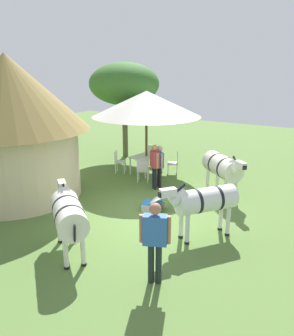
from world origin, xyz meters
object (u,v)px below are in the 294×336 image
at_px(guest_beside_umbrella, 159,163).
at_px(acacia_tree_far_lawn, 124,84).
at_px(patio_chair_near_hut, 118,160).
at_px(patio_dining_table, 146,158).
at_px(striped_lounge_chair, 155,202).
at_px(standing_watcher, 155,236).
at_px(patio_chair_east_end, 175,162).
at_px(patio_chair_west_end, 152,154).
at_px(shade_umbrella, 146,104).
at_px(zebra_toward_hut, 223,167).
at_px(guest_behind_table, 155,163).
at_px(zebra_by_umbrella, 204,201).
at_px(thatched_hut, 11,121).
at_px(patio_chair_near_lawn, 143,169).
at_px(zebra_nearest_camera, 68,214).

relative_size(guest_beside_umbrella, acacia_tree_far_lawn, 0.35).
bearing_deg(patio_chair_near_hut, patio_dining_table, 90.00).
distance_m(striped_lounge_chair, acacia_tree_far_lawn, 7.42).
bearing_deg(patio_chair_near_hut, striped_lounge_chair, 25.67).
distance_m(standing_watcher, acacia_tree_far_lawn, 10.53).
height_order(patio_chair_east_end, patio_chair_west_end, same).
height_order(shade_umbrella, guest_beside_umbrella, shade_umbrella).
xyz_separation_m(shade_umbrella, zebra_toward_hut, (-0.83, -3.54, -1.82)).
relative_size(patio_chair_east_end, zebra_toward_hut, 0.48).
relative_size(standing_watcher, zebra_toward_hut, 0.94).
relative_size(guest_behind_table, zebra_by_umbrella, 0.86).
bearing_deg(standing_watcher, patio_chair_west_end, 96.64).
bearing_deg(zebra_toward_hut, patio_chair_near_hut, -53.01).
relative_size(striped_lounge_chair, zebra_by_umbrella, 0.48).
bearing_deg(guest_beside_umbrella, zebra_by_umbrella, -2.38).
bearing_deg(zebra_toward_hut, zebra_by_umbrella, 51.60).
bearing_deg(shade_umbrella, patio_dining_table, 0.00).
bearing_deg(zebra_by_umbrella, patio_chair_east_end, -18.39).
height_order(thatched_hut, patio_chair_near_lawn, thatched_hut).
relative_size(patio_dining_table, patio_chair_near_lawn, 1.51).
distance_m(patio_chair_east_end, standing_watcher, 7.39).
distance_m(patio_dining_table, patio_chair_near_hut, 1.18).
bearing_deg(zebra_toward_hut, thatched_hut, -17.80).
bearing_deg(shade_umbrella, patio_chair_east_end, -63.12).
distance_m(patio_chair_near_hut, guest_behind_table, 2.51).
xyz_separation_m(guest_behind_table, zebra_nearest_camera, (-4.80, -0.50, 0.02)).
bearing_deg(zebra_by_umbrella, guest_beside_umbrella, -6.83).
bearing_deg(patio_chair_west_end, striped_lounge_chair, 103.37).
height_order(zebra_nearest_camera, acacia_tree_far_lawn, acacia_tree_far_lawn).
bearing_deg(patio_chair_near_lawn, thatched_hut, -155.68).
height_order(patio_chair_west_end, striped_lounge_chair, patio_chair_west_end).
distance_m(shade_umbrella, guest_behind_table, 2.67).
height_order(patio_chair_near_hut, zebra_by_umbrella, zebra_by_umbrella).
relative_size(patio_chair_near_lawn, guest_behind_table, 0.55).
bearing_deg(patio_dining_table, guest_behind_table, -139.42).
bearing_deg(thatched_hut, zebra_by_umbrella, -85.23).
relative_size(patio_dining_table, zebra_nearest_camera, 0.70).
bearing_deg(patio_dining_table, thatched_hut, 151.70).
bearing_deg(zebra_toward_hut, shade_umbrella, -62.32).
height_order(zebra_nearest_camera, zebra_by_umbrella, zebra_by_umbrella).
relative_size(patio_chair_near_lawn, guest_beside_umbrella, 0.58).
xyz_separation_m(shade_umbrella, striped_lounge_chair, (-3.07, -2.22, -2.60)).
bearing_deg(zebra_nearest_camera, patio_chair_east_end, 43.90).
bearing_deg(guest_beside_umbrella, thatched_hut, -97.60).
bearing_deg(zebra_toward_hut, striped_lounge_chair, 10.39).
xyz_separation_m(striped_lounge_chair, zebra_by_umbrella, (-0.82, -1.90, 0.75)).
xyz_separation_m(patio_dining_table, standing_watcher, (-6.20, -4.04, 0.40)).
relative_size(guest_behind_table, striped_lounge_chair, 1.80).
bearing_deg(patio_dining_table, shade_umbrella, 0.00).
relative_size(guest_beside_umbrella, zebra_by_umbrella, 0.82).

